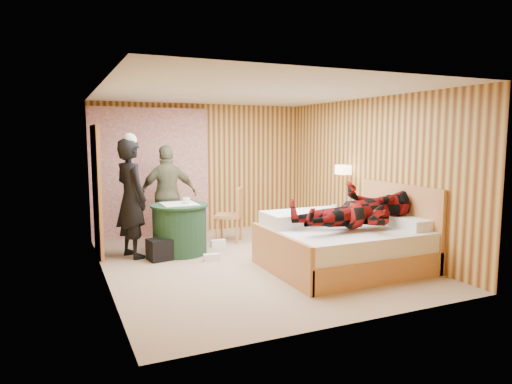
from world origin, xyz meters
name	(u,v)px	position (x,y,z in m)	size (l,w,h in m)	color
floor	(252,262)	(0.00, 0.00, 0.00)	(4.20, 5.00, 0.01)	tan
ceiling	(252,93)	(0.00, 0.00, 2.50)	(4.20, 5.00, 0.01)	silver
wall_back	(201,168)	(0.00, 2.50, 1.25)	(4.20, 0.02, 2.50)	#D9B353
wall_left	(102,185)	(-2.10, 0.00, 1.25)	(0.02, 5.00, 2.50)	#D9B353
wall_right	(368,174)	(2.10, 0.00, 1.25)	(0.02, 5.00, 2.50)	#D9B353
curtain	(151,173)	(-1.00, 2.43, 1.20)	(2.20, 0.08, 2.40)	beige
doorway	(96,191)	(-2.06, 1.40, 1.02)	(0.06, 0.90, 2.05)	black
wall_lamp	(343,170)	(1.92, 0.45, 1.30)	(0.26, 0.24, 0.16)	gold
bed	(346,244)	(1.12, -0.81, 0.34)	(2.16, 1.70, 1.17)	tan
nightstand	(338,226)	(1.88, 0.51, 0.30)	(0.44, 0.60, 0.57)	tan
round_table	(180,228)	(-0.86, 0.92, 0.41)	(0.92, 0.92, 0.81)	#1E4327
chair_far	(169,213)	(-0.86, 1.64, 0.54)	(0.43, 0.43, 0.93)	tan
chair_near	(234,211)	(0.22, 1.32, 0.57)	(0.61, 0.61, 0.98)	tan
duffel_bag	(167,248)	(-1.13, 0.68, 0.16)	(0.57, 0.31, 0.33)	black
sneaker_left	(218,243)	(-0.15, 1.12, 0.06)	(0.26, 0.10, 0.11)	white
sneaker_right	(212,257)	(-0.54, 0.29, 0.05)	(0.24, 0.10, 0.11)	white
woman_standing	(131,198)	(-1.59, 1.02, 0.92)	(0.67, 0.44, 1.85)	black
man_at_table	(168,195)	(-0.86, 1.69, 0.86)	(1.01, 0.42, 1.72)	#636142
man_on_bed	(359,199)	(1.15, -1.04, 1.02)	(1.77, 0.67, 0.86)	maroon
book_lower	(340,211)	(1.88, 0.46, 0.59)	(0.17, 0.22, 0.02)	white
book_upper	(340,209)	(1.88, 0.46, 0.61)	(0.16, 0.22, 0.02)	white
cup_nightstand	(334,207)	(1.88, 0.64, 0.62)	(0.10, 0.10, 0.09)	white
cup_table	(186,201)	(-0.76, 0.87, 0.86)	(0.12, 0.12, 0.10)	white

